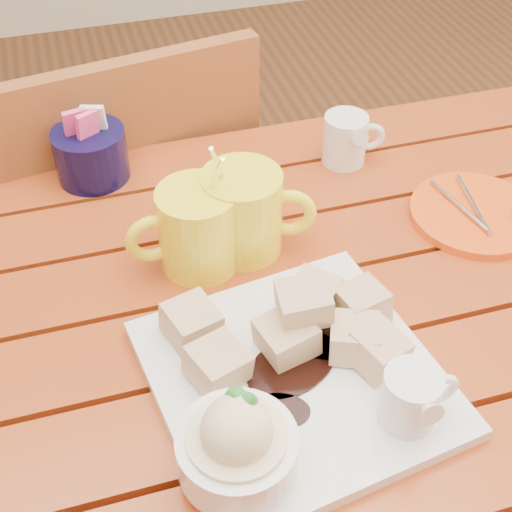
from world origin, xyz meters
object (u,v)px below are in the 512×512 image
object	(u,v)px
chair_far	(130,229)
dessert_plate	(288,384)
coffee_mug_left	(196,228)
orange_saucer	(477,214)
coffee_mug_right	(245,211)
table	(267,379)

from	to	relation	value
chair_far	dessert_plate	bearing A→B (deg)	88.86
coffee_mug_left	orange_saucer	xyz separation A→B (m)	(0.38, -0.02, -0.05)
coffee_mug_left	coffee_mug_right	xyz separation A→B (m)	(0.07, 0.01, 0.00)
dessert_plate	coffee_mug_right	size ratio (longest dim) A/B	1.94
coffee_mug_right	chair_far	size ratio (longest dim) A/B	0.19
table	chair_far	xyz separation A→B (m)	(-0.11, 0.51, -0.15)
coffee_mug_right	orange_saucer	bearing A→B (deg)	12.18
table	chair_far	world-z (taller)	chair_far
coffee_mug_left	chair_far	xyz separation A→B (m)	(-0.05, 0.39, -0.31)
dessert_plate	orange_saucer	size ratio (longest dim) A/B	1.85
table	coffee_mug_right	world-z (taller)	coffee_mug_right
coffee_mug_right	table	bearing A→B (deg)	-76.12
coffee_mug_left	chair_far	distance (m)	0.51
chair_far	coffee_mug_left	bearing A→B (deg)	88.16
table	dessert_plate	world-z (taller)	dessert_plate
coffee_mug_left	orange_saucer	distance (m)	0.38
table	orange_saucer	bearing A→B (deg)	17.11
coffee_mug_right	orange_saucer	size ratio (longest dim) A/B	0.95
coffee_mug_left	chair_far	size ratio (longest dim) A/B	0.18
table	coffee_mug_left	xyz separation A→B (m)	(-0.06, 0.12, 0.16)
table	coffee_mug_left	world-z (taller)	coffee_mug_left
orange_saucer	dessert_plate	bearing A→B (deg)	-147.65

